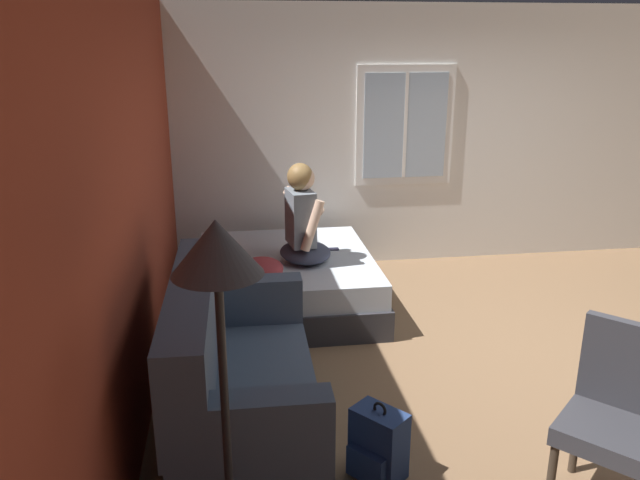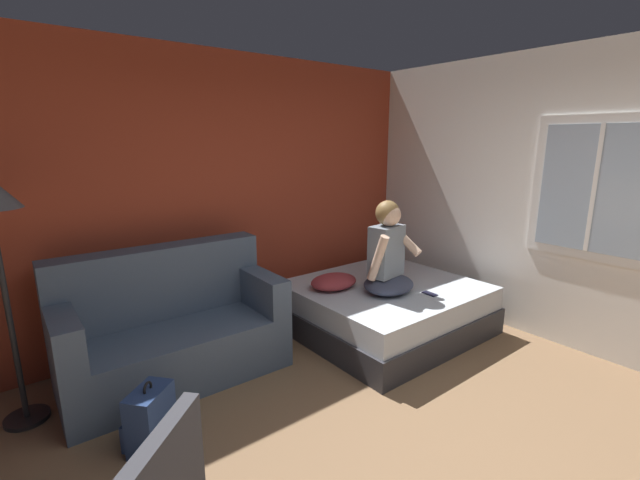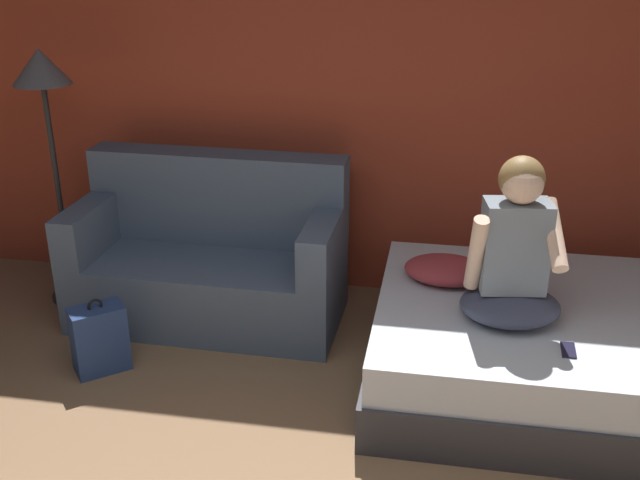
{
  "view_description": "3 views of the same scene",
  "coord_description": "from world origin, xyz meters",
  "px_view_note": "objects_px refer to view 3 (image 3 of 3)",
  "views": [
    {
      "loc": [
        -3.96,
        2.23,
        2.34
      ],
      "look_at": [
        0.87,
        1.52,
        0.77
      ],
      "focal_mm": 35.0,
      "sensor_mm": 36.0,
      "label": 1
    },
    {
      "loc": [
        -1.69,
        -1.01,
        1.9
      ],
      "look_at": [
        0.32,
        1.55,
        1.13
      ],
      "focal_mm": 24.0,
      "sensor_mm": 36.0,
      "label": 2
    },
    {
      "loc": [
        0.82,
        -1.97,
        2.39
      ],
      "look_at": [
        0.21,
        1.48,
        0.91
      ],
      "focal_mm": 42.0,
      "sensor_mm": 36.0,
      "label": 3
    }
  ],
  "objects_px": {
    "bed": "(529,346)",
    "cell_phone": "(568,350)",
    "throw_pillow": "(446,270)",
    "backpack": "(99,339)",
    "floor_lamp": "(44,92)",
    "person_seated": "(514,256)",
    "couch": "(211,258)"
  },
  "relations": [
    {
      "from": "couch",
      "to": "cell_phone",
      "type": "distance_m",
      "value": 2.31
    },
    {
      "from": "cell_phone",
      "to": "floor_lamp",
      "type": "bearing_deg",
      "value": 165.02
    },
    {
      "from": "couch",
      "to": "floor_lamp",
      "type": "distance_m",
      "value": 1.46
    },
    {
      "from": "bed",
      "to": "throw_pillow",
      "type": "distance_m",
      "value": 0.62
    },
    {
      "from": "backpack",
      "to": "floor_lamp",
      "type": "xyz_separation_m",
      "value": [
        -0.6,
        0.81,
        1.24
      ]
    },
    {
      "from": "cell_phone",
      "to": "throw_pillow",
      "type": "bearing_deg",
      "value": 133.84
    },
    {
      "from": "couch",
      "to": "floor_lamp",
      "type": "bearing_deg",
      "value": 178.09
    },
    {
      "from": "floor_lamp",
      "to": "bed",
      "type": "bearing_deg",
      "value": -9.84
    },
    {
      "from": "backpack",
      "to": "cell_phone",
      "type": "xyz_separation_m",
      "value": [
        2.54,
        -0.15,
        0.29
      ]
    },
    {
      "from": "backpack",
      "to": "person_seated",
      "type": "bearing_deg",
      "value": 3.52
    },
    {
      "from": "couch",
      "to": "throw_pillow",
      "type": "relative_size",
      "value": 3.57
    },
    {
      "from": "bed",
      "to": "backpack",
      "type": "distance_m",
      "value": 2.44
    },
    {
      "from": "backpack",
      "to": "cell_phone",
      "type": "height_order",
      "value": "cell_phone"
    },
    {
      "from": "couch",
      "to": "person_seated",
      "type": "relative_size",
      "value": 1.96
    },
    {
      "from": "floor_lamp",
      "to": "person_seated",
      "type": "bearing_deg",
      "value": -13.15
    },
    {
      "from": "person_seated",
      "to": "cell_phone",
      "type": "height_order",
      "value": "person_seated"
    },
    {
      "from": "couch",
      "to": "person_seated",
      "type": "height_order",
      "value": "person_seated"
    },
    {
      "from": "person_seated",
      "to": "cell_phone",
      "type": "xyz_separation_m",
      "value": [
        0.27,
        -0.29,
        -0.35
      ]
    },
    {
      "from": "backpack",
      "to": "cell_phone",
      "type": "bearing_deg",
      "value": -3.48
    },
    {
      "from": "backpack",
      "to": "floor_lamp",
      "type": "relative_size",
      "value": 0.27
    },
    {
      "from": "backpack",
      "to": "throw_pillow",
      "type": "xyz_separation_m",
      "value": [
        1.94,
        0.53,
        0.36
      ]
    },
    {
      "from": "bed",
      "to": "floor_lamp",
      "type": "relative_size",
      "value": 1.02
    },
    {
      "from": "couch",
      "to": "floor_lamp",
      "type": "height_order",
      "value": "floor_lamp"
    },
    {
      "from": "person_seated",
      "to": "cell_phone",
      "type": "distance_m",
      "value": 0.53
    },
    {
      "from": "throw_pillow",
      "to": "floor_lamp",
      "type": "xyz_separation_m",
      "value": [
        -2.53,
        0.28,
        0.88
      ]
    },
    {
      "from": "couch",
      "to": "floor_lamp",
      "type": "xyz_separation_m",
      "value": [
        -1.03,
        0.03,
        1.04
      ]
    },
    {
      "from": "person_seated",
      "to": "backpack",
      "type": "bearing_deg",
      "value": -176.48
    },
    {
      "from": "bed",
      "to": "backpack",
      "type": "height_order",
      "value": "bed"
    },
    {
      "from": "bed",
      "to": "throw_pillow",
      "type": "height_order",
      "value": "throw_pillow"
    },
    {
      "from": "bed",
      "to": "cell_phone",
      "type": "bearing_deg",
      "value": -74.42
    },
    {
      "from": "bed",
      "to": "person_seated",
      "type": "relative_size",
      "value": 1.98
    },
    {
      "from": "couch",
      "to": "floor_lamp",
      "type": "relative_size",
      "value": 1.01
    }
  ]
}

